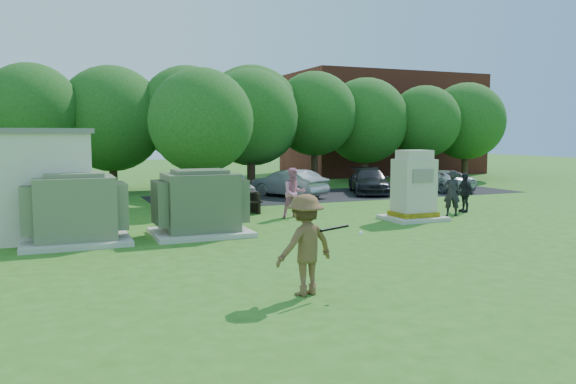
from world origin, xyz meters
name	(u,v)px	position (x,y,z in m)	size (l,w,h in m)	color
ground	(346,255)	(0.00, 0.00, 0.00)	(120.00, 120.00, 0.00)	#2D6619
brick_building	(382,124)	(18.00, 27.00, 4.00)	(15.00, 8.00, 8.00)	maroon
parking_strip	(341,194)	(7.00, 13.50, 0.01)	(20.00, 6.00, 0.01)	#232326
transformer_left	(75,210)	(-6.50, 4.50, 0.97)	(3.00, 2.40, 2.07)	beige
transformer_right	(200,204)	(-2.80, 4.50, 0.97)	(3.00, 2.40, 2.07)	beige
generator_cabinet	(414,190)	(5.27, 4.50, 1.14)	(2.13, 1.75, 2.60)	beige
picnic_table	(233,200)	(-0.41, 8.81, 0.54)	(2.02, 1.51, 0.86)	black
batter	(305,245)	(-2.51, -2.89, 1.00)	(1.30, 0.74, 2.01)	brown
person_by_generator	(452,193)	(7.26, 4.80, 0.89)	(0.65, 0.43, 1.79)	black
person_at_picnic	(294,193)	(1.38, 6.71, 0.95)	(0.93, 0.72, 1.91)	pink
person_walking_right	(465,193)	(8.46, 5.48, 0.81)	(0.94, 0.39, 1.61)	black
car_white	(232,185)	(1.13, 13.95, 0.67)	(1.59, 3.95, 1.35)	white
car_silver_a	(289,183)	(3.99, 13.49, 0.69)	(1.47, 4.22, 1.39)	#9F9EA3
car_dark	(369,181)	(8.65, 13.35, 0.67)	(1.88, 4.63, 1.34)	black
car_silver_b	(441,180)	(13.19, 13.04, 0.59)	(1.95, 4.22, 1.17)	silver
batting_equipment	(334,229)	(-1.94, -3.03, 1.29)	(1.18, 0.39, 0.19)	black
tree_row	(218,117)	(1.75, 18.50, 4.15)	(41.30, 13.30, 7.30)	#47301E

